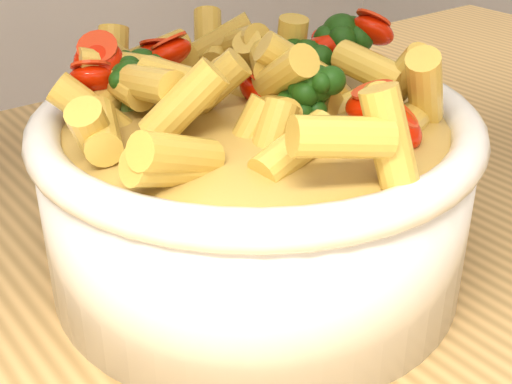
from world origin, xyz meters
TOP-DOWN VIEW (x-y plane):
  - table at (0.00, 0.00)m, footprint 1.20×0.80m
  - serving_bowl at (-0.09, 0.03)m, footprint 0.26×0.26m
  - pasta_salad at (-0.09, 0.03)m, footprint 0.21×0.21m

SIDE VIEW (x-z plane):
  - table at x=0.00m, z-range 0.35..1.25m
  - serving_bowl at x=-0.09m, z-range 0.90..1.01m
  - pasta_salad at x=-0.09m, z-range 1.00..1.05m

